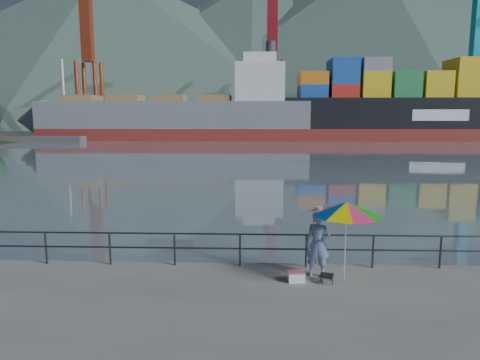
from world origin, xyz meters
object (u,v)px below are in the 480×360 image
at_px(bulk_carrier, 185,117).
at_px(beach_umbrella, 347,209).
at_px(fisherman, 318,244).
at_px(cooler_bag, 296,277).
at_px(container_ship, 439,108).

bearing_deg(bulk_carrier, beach_umbrella, -77.34).
xyz_separation_m(fisherman, bulk_carrier, (-15.22, 70.34, 3.20)).
xyz_separation_m(fisherman, cooler_bag, (-0.64, -0.43, -0.81)).
xyz_separation_m(cooler_bag, bulk_carrier, (-14.58, 70.77, 4.01)).
xyz_separation_m(beach_umbrella, cooler_bag, (-1.31, -0.01, -1.94)).
height_order(fisherman, bulk_carrier, bulk_carrier).
bearing_deg(fisherman, cooler_bag, -133.01).
distance_m(beach_umbrella, bulk_carrier, 72.55).
bearing_deg(cooler_bag, bulk_carrier, 97.06).
bearing_deg(container_ship, cooler_bag, -115.11).
bearing_deg(fisherman, beach_umbrella, -18.92).
distance_m(fisherman, cooler_bag, 1.11).
bearing_deg(cooler_bag, beach_umbrella, -4.34).
bearing_deg(container_ship, bulk_carrier, -178.79).
height_order(beach_umbrella, bulk_carrier, bulk_carrier).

